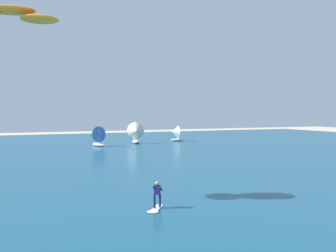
% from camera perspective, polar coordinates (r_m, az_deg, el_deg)
% --- Properties ---
extents(ocean, '(160.00, 90.00, 0.10)m').
position_cam_1_polar(ocean, '(56.63, -13.09, -3.91)').
color(ocean, navy).
rests_on(ocean, ground).
extents(kitesurfer, '(1.65, 1.89, 1.67)m').
position_cam_1_polar(kitesurfer, '(21.85, -1.92, -11.85)').
color(kitesurfer, white).
rests_on(kitesurfer, ocean).
extents(kite, '(6.67, 4.15, 0.96)m').
position_cam_1_polar(kite, '(26.26, -24.43, 16.10)').
color(kite, orange).
extents(sailboat_far_left, '(3.05, 2.61, 3.53)m').
position_cam_1_polar(sailboat_far_left, '(72.37, 1.24, -1.21)').
color(sailboat_far_left, white).
rests_on(sailboat_far_left, ocean).
extents(sailboat_center_horizon, '(3.58, 4.10, 4.62)m').
position_cam_1_polar(sailboat_center_horizon, '(66.81, -5.24, -1.07)').
color(sailboat_center_horizon, silver).
rests_on(sailboat_center_horizon, ocean).
extents(sailboat_heeled_over, '(3.13, 3.52, 3.96)m').
position_cam_1_polar(sailboat_heeled_over, '(62.92, -11.52, -1.59)').
color(sailboat_heeled_over, white).
rests_on(sailboat_heeled_over, ocean).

